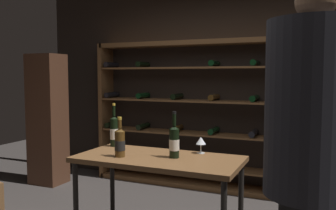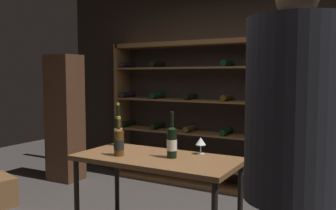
% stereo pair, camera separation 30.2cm
% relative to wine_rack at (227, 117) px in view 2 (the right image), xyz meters
% --- Properties ---
extents(back_wall, '(5.52, 0.10, 2.74)m').
position_rel_wine_rack_xyz_m(back_wall, '(0.10, 0.21, 0.41)').
color(back_wall, black).
rests_on(back_wall, ground).
extents(wine_rack, '(3.35, 0.32, 1.93)m').
position_rel_wine_rack_xyz_m(wine_rack, '(0.00, 0.00, 0.00)').
color(wine_rack, brown).
rests_on(wine_rack, ground).
extents(tasting_table, '(1.34, 0.65, 0.82)m').
position_rel_wine_rack_xyz_m(tasting_table, '(0.08, -1.86, -0.22)').
color(tasting_table, brown).
rests_on(tasting_table, ground).
extents(person_host_in_suit, '(0.48, 0.48, 1.96)m').
position_rel_wine_rack_xyz_m(person_host_in_suit, '(1.24, -2.45, 0.12)').
color(person_host_in_suit, black).
rests_on(person_host_in_suit, ground).
extents(display_cabinet, '(0.44, 0.36, 1.77)m').
position_rel_wine_rack_xyz_m(display_cabinet, '(-2.16, -0.66, -0.07)').
color(display_cabinet, '#4C2D1E').
rests_on(display_cabinet, ground).
extents(wine_bottle_amber_reserve, '(0.09, 0.09, 0.33)m').
position_rel_wine_rack_xyz_m(wine_bottle_amber_reserve, '(-0.21, -1.98, -0.02)').
color(wine_bottle_amber_reserve, '#4C3314').
rests_on(wine_bottle_amber_reserve, tasting_table).
extents(wine_bottle_red_label, '(0.08, 0.08, 0.40)m').
position_rel_wine_rack_xyz_m(wine_bottle_red_label, '(-0.48, -1.63, 0.01)').
color(wine_bottle_red_label, black).
rests_on(wine_bottle_red_label, tasting_table).
extents(wine_bottle_gold_foil, '(0.08, 0.08, 0.37)m').
position_rel_wine_rack_xyz_m(wine_bottle_gold_foil, '(0.21, -1.84, -0.00)').
color(wine_bottle_gold_foil, black).
rests_on(wine_bottle_gold_foil, tasting_table).
extents(wine_glass_stemmed_left, '(0.09, 0.09, 0.14)m').
position_rel_wine_rack_xyz_m(wine_glass_stemmed_left, '(0.35, -1.60, -0.03)').
color(wine_glass_stemmed_left, silver).
rests_on(wine_glass_stemmed_left, tasting_table).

